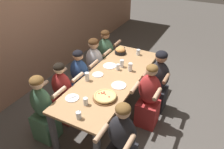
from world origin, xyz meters
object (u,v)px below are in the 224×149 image
object	(u,v)px
diner_near_left	(122,144)
diner_near_center	(149,99)
diner_far_midright	(95,67)
diner_near_midright	(158,83)
empty_plate_c	(119,85)
pizza_board_main	(105,97)
diner_far_midleft	(63,95)
drinking_glass_e	(122,64)
empty_plate_a	(110,66)
diner_far_center	(80,81)
diner_far_left	(43,111)
drinking_glass_f	(86,102)
empty_plate_b	(72,98)
drinking_glass_b	(130,68)
skillet_bowl	(120,51)
empty_plate_d	(98,75)
drinking_glass_c	(87,77)
drinking_glass_a	(118,67)
cocktail_glass_blue	(79,116)
diner_far_right	(106,58)
drinking_glass_d	(138,53)

from	to	relation	value
diner_near_left	diner_near_center	distance (m)	1.01
diner_far_midright	diner_near_midright	size ratio (longest dim) A/B	0.97
empty_plate_c	diner_far_midright	bearing A→B (deg)	52.01
pizza_board_main	diner_near_midright	distance (m)	1.17
pizza_board_main	diner_far_midleft	distance (m)	0.87
drinking_glass_e	empty_plate_a	bearing A→B (deg)	110.51
drinking_glass_e	diner_far_center	bearing A→B (deg)	120.53
diner_far_left	diner_far_center	size ratio (longest dim) A/B	1.03
empty_plate_c	drinking_glass_f	world-z (taller)	drinking_glass_f
diner_near_center	diner_far_midleft	bearing A→B (deg)	22.39
empty_plate_b	drinking_glass_b	bearing A→B (deg)	-22.06
diner_near_left	diner_far_left	bearing A→B (deg)	-0.37
skillet_bowl	empty_plate_d	bearing A→B (deg)	-179.45
drinking_glass_c	pizza_board_main	bearing A→B (deg)	-119.37
drinking_glass_a	diner_far_left	bearing A→B (deg)	152.72
empty_plate_a	cocktail_glass_blue	bearing A→B (deg)	-168.60
diner_far_midright	diner_far_right	distance (m)	0.45
cocktail_glass_blue	drinking_glass_d	bearing A→B (deg)	-0.42
empty_plate_c	diner_far_left	bearing A→B (deg)	133.26
empty_plate_a	diner_far_right	bearing A→B (deg)	34.51
diner_far_midright	drinking_glass_c	bearing A→B (deg)	-66.26
diner_near_center	diner_far_right	world-z (taller)	diner_near_center
drinking_glass_b	diner_far_right	xyz separation A→B (m)	(0.63, 0.83, -0.32)
cocktail_glass_blue	diner_far_center	distance (m)	1.30
drinking_glass_c	diner_far_right	xyz separation A→B (m)	(1.22, 0.34, -0.32)
empty_plate_b	diner_near_center	size ratio (longest dim) A/B	0.17
drinking_glass_f	diner_far_left	size ratio (longest dim) A/B	0.10
drinking_glass_b	diner_far_center	bearing A→B (deg)	111.33
drinking_glass_e	empty_plate_b	bearing A→B (deg)	167.39
drinking_glass_c	diner_far_midright	xyz separation A→B (m)	(0.77, 0.34, -0.31)
diner_far_midleft	diner_far_midright	size ratio (longest dim) A/B	0.98
drinking_glass_a	drinking_glass_d	bearing A→B (deg)	-8.39
cocktail_glass_blue	diner_near_left	world-z (taller)	diner_near_left
cocktail_glass_blue	diner_far_right	world-z (taller)	diner_far_right
cocktail_glass_blue	skillet_bowl	bearing A→B (deg)	9.65
drinking_glass_e	diner_far_midright	size ratio (longest dim) A/B	0.12
drinking_glass_e	drinking_glass_d	bearing A→B (deg)	-8.19
diner_far_midleft	cocktail_glass_blue	bearing A→B (deg)	-37.13
diner_near_left	diner_far_midleft	distance (m)	1.38
empty_plate_d	cocktail_glass_blue	distance (m)	1.04
empty_plate_b	cocktail_glass_blue	distance (m)	0.43
diner_near_center	diner_far_midright	size ratio (longest dim) A/B	1.02
diner_far_left	diner_far_right	xyz separation A→B (m)	(1.92, 0.00, -0.01)
empty_plate_a	drinking_glass_f	bearing A→B (deg)	-169.51
pizza_board_main	empty_plate_b	distance (m)	0.47
empty_plate_a	drinking_glass_b	xyz separation A→B (m)	(0.02, -0.39, 0.06)
skillet_bowl	cocktail_glass_blue	world-z (taller)	skillet_bowl
empty_plate_c	drinking_glass_a	distance (m)	0.48
diner_near_midright	drinking_glass_f	bearing A→B (deg)	63.14
drinking_glass_b	diner_far_midright	world-z (taller)	diner_far_midright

